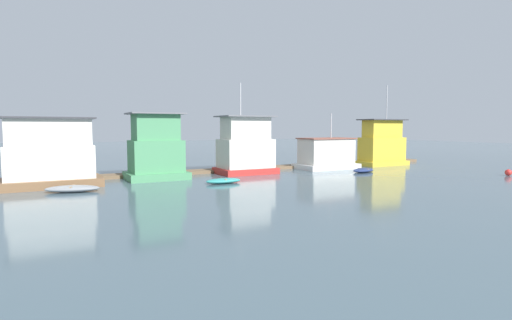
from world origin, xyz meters
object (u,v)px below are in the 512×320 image
(houseboat_yellow, at_px, (382,145))
(mooring_post_far_right, at_px, (142,171))
(dinghy_grey, at_px, (72,189))
(houseboat_brown, at_px, (50,155))
(houseboat_white, at_px, (326,154))
(dinghy_navy, at_px, (363,170))
(houseboat_red, at_px, (246,148))
(mooring_post_near_right, at_px, (303,161))
(buoy_red, at_px, (508,172))
(dinghy_teal, at_px, (223,181))
(houseboat_green, at_px, (156,150))

(houseboat_yellow, distance_m, mooring_post_far_right, 27.95)
(dinghy_grey, bearing_deg, mooring_post_far_right, 43.04)
(houseboat_brown, bearing_deg, houseboat_white, 1.60)
(houseboat_brown, bearing_deg, dinghy_navy, -8.04)
(houseboat_red, distance_m, mooring_post_near_right, 7.91)
(dinghy_navy, relative_size, buoy_red, 5.27)
(houseboat_white, distance_m, dinghy_teal, 15.54)
(mooring_post_far_right, bearing_deg, houseboat_yellow, -2.24)
(houseboat_brown, relative_size, houseboat_red, 0.82)
(houseboat_brown, distance_m, houseboat_green, 8.20)
(dinghy_grey, relative_size, mooring_post_far_right, 2.95)
(dinghy_navy, relative_size, mooring_post_far_right, 2.46)
(dinghy_grey, xyz_separation_m, dinghy_navy, (26.52, -0.27, -0.03))
(houseboat_red, xyz_separation_m, buoy_red, (20.71, -13.26, -2.21))
(houseboat_green, bearing_deg, houseboat_white, 0.32)
(houseboat_yellow, height_order, dinghy_navy, houseboat_yellow)
(houseboat_yellow, height_order, mooring_post_far_right, houseboat_yellow)
(mooring_post_near_right, distance_m, buoy_red, 19.45)
(houseboat_green, height_order, dinghy_grey, houseboat_green)
(houseboat_brown, xyz_separation_m, houseboat_green, (8.17, 0.65, 0.13))
(houseboat_yellow, relative_size, dinghy_teal, 3.21)
(mooring_post_near_right, bearing_deg, dinghy_navy, -61.83)
(houseboat_brown, xyz_separation_m, dinghy_teal, (12.23, -4.60, -2.18))
(dinghy_grey, bearing_deg, houseboat_green, 31.73)
(houseboat_green, bearing_deg, houseboat_yellow, 0.51)
(mooring_post_far_right, distance_m, buoy_red, 33.64)
(houseboat_green, bearing_deg, mooring_post_far_right, 124.61)
(houseboat_green, height_order, houseboat_yellow, houseboat_yellow)
(houseboat_brown, distance_m, dinghy_navy, 28.12)
(dinghy_navy, distance_m, mooring_post_far_right, 21.34)
(mooring_post_far_right, bearing_deg, dinghy_navy, -16.05)
(mooring_post_near_right, bearing_deg, houseboat_yellow, -5.91)
(dinghy_grey, xyz_separation_m, buoy_red, (36.42, -8.79, 0.06))
(houseboat_green, distance_m, dinghy_navy, 20.24)
(houseboat_white, relative_size, dinghy_teal, 2.20)
(dinghy_grey, relative_size, dinghy_navy, 1.20)
(buoy_red, bearing_deg, houseboat_white, 129.60)
(houseboat_brown, bearing_deg, mooring_post_far_right, 15.23)
(dinghy_teal, bearing_deg, dinghy_navy, 2.51)
(houseboat_white, distance_m, buoy_red, 17.15)
(dinghy_teal, relative_size, mooring_post_far_right, 2.28)
(dinghy_teal, height_order, mooring_post_near_right, mooring_post_near_right)
(houseboat_white, relative_size, buoy_red, 10.77)
(houseboat_green, distance_m, houseboat_red, 8.77)
(houseboat_brown, height_order, dinghy_grey, houseboat_brown)
(dinghy_navy, distance_m, mooring_post_near_right, 6.72)
(houseboat_red, bearing_deg, dinghy_teal, -130.97)
(houseboat_yellow, bearing_deg, dinghy_grey, -172.39)
(mooring_post_near_right, bearing_deg, houseboat_brown, -175.41)
(houseboat_yellow, xyz_separation_m, dinghy_teal, (-22.90, -5.49, -2.20))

